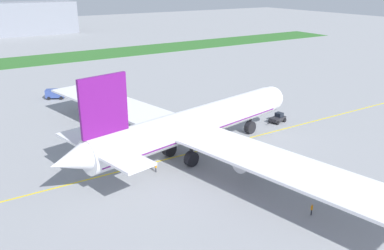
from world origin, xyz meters
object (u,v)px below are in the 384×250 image
(ground_crew_wingwalker_starboard, at_px, (312,208))
(service_truck_fuel_bowser, at_px, (55,94))
(airliner_foreground, at_px, (191,125))
(ground_crew_wingwalker_port, at_px, (200,144))
(pushback_tug, at_px, (278,118))
(ground_crew_marshaller_front, at_px, (156,166))

(ground_crew_wingwalker_starboard, relative_size, service_truck_fuel_bowser, 0.31)
(airliner_foreground, xyz_separation_m, ground_crew_wingwalker_port, (3.27, 1.84, -4.96))
(pushback_tug, relative_size, ground_crew_wingwalker_starboard, 3.39)
(ground_crew_marshaller_front, relative_size, ground_crew_wingwalker_starboard, 0.98)
(ground_crew_wingwalker_starboard, bearing_deg, ground_crew_wingwalker_port, 90.17)
(service_truck_fuel_bowser, bearing_deg, ground_crew_wingwalker_starboard, -79.93)
(ground_crew_wingwalker_port, bearing_deg, service_truck_fuel_bowser, 105.25)
(ground_crew_marshaller_front, distance_m, ground_crew_wingwalker_starboard, 25.89)
(ground_crew_wingwalker_port, distance_m, ground_crew_wingwalker_starboard, 27.10)
(pushback_tug, distance_m, ground_crew_wingwalker_starboard, 38.32)
(ground_crew_marshaller_front, relative_size, service_truck_fuel_bowser, 0.31)
(ground_crew_marshaller_front, bearing_deg, airliner_foreground, 14.57)
(ground_crew_marshaller_front, bearing_deg, pushback_tug, 12.07)
(ground_crew_marshaller_front, xyz_separation_m, ground_crew_wingwalker_starboard, (11.67, -23.10, 0.03))
(airliner_foreground, relative_size, pushback_tug, 14.52)
(pushback_tug, height_order, service_truck_fuel_bowser, service_truck_fuel_bowser)
(airliner_foreground, bearing_deg, ground_crew_wingwalker_starboard, -82.46)
(ground_crew_marshaller_front, height_order, service_truck_fuel_bowser, service_truck_fuel_bowser)
(pushback_tug, xyz_separation_m, service_truck_fuel_bowser, (-36.79, 46.34, 0.44))
(ground_crew_wingwalker_starboard, xyz_separation_m, service_truck_fuel_bowser, (-13.65, 76.88, 0.39))
(airliner_foreground, bearing_deg, ground_crew_marshaller_front, -165.43)
(ground_crew_wingwalker_port, relative_size, ground_crew_wingwalker_starboard, 1.03)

